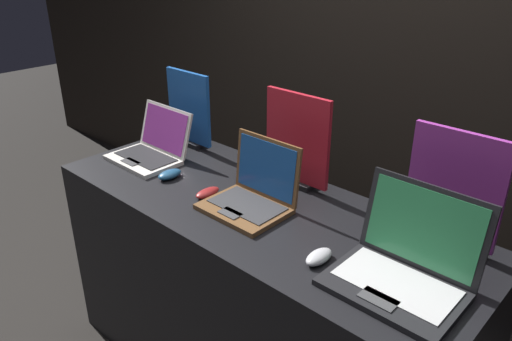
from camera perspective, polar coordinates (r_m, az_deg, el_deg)
wall_back at (r=2.80m, az=17.22°, el=13.16°), size 8.00×0.05×2.80m
display_counter at (r=2.28m, az=0.06°, el=-14.42°), size 1.86×0.71×0.95m
laptop_front at (r=2.46m, az=-11.83°, el=2.57°), size 0.34×0.30×0.24m
mouse_front at (r=2.25m, az=-9.83°, el=-0.44°), size 0.07×0.12×0.04m
promo_stand_front at (r=2.55m, az=-7.66°, el=6.75°), size 0.30×0.07×0.38m
laptop_middle at (r=1.97m, az=-0.26°, el=-2.57°), size 0.32×0.28×0.27m
mouse_middle at (r=2.08m, az=-5.56°, el=-2.53°), size 0.06×0.12×0.03m
promo_stand_middle at (r=2.10m, az=4.79°, el=3.14°), size 0.32×0.07×0.41m
laptop_back at (r=1.62m, az=16.65°, el=-10.22°), size 0.40×0.34×0.29m
mouse_back at (r=1.68m, az=7.20°, el=-9.77°), size 0.06×0.12×0.04m
promo_stand_back at (r=1.80m, az=21.65°, el=-2.33°), size 0.32×0.07×0.42m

